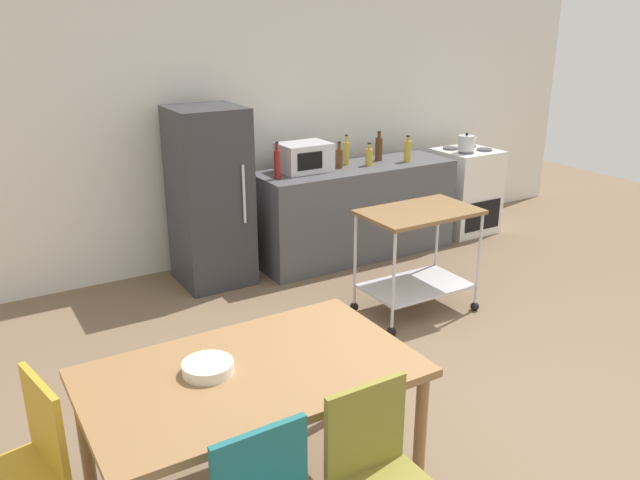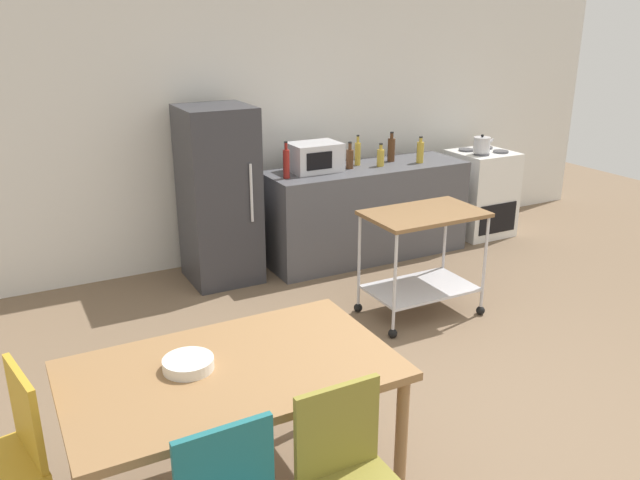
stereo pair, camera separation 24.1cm
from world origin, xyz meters
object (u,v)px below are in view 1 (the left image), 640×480
at_px(microwave, 304,157).
at_px(bottle_vinegar, 339,158).
at_px(dining_table, 252,385).
at_px(bottle_soda, 408,151).
at_px(bottle_hot_sauce, 369,156).
at_px(fruit_bowl, 208,367).
at_px(kettle, 466,143).
at_px(chair_olive, 381,479).
at_px(chair_mustard, 22,470).
at_px(refrigerator, 210,197).
at_px(bottle_sesame_oil, 277,164).
at_px(bottle_soy_sauce, 346,153).
at_px(kitchen_cart, 418,244).
at_px(stove_oven, 464,191).
at_px(bottle_sparkling_water, 379,148).

xyz_separation_m(microwave, bottle_vinegar, (0.34, -0.07, -0.03)).
xyz_separation_m(dining_table, bottle_soda, (2.89, 2.53, 0.34)).
relative_size(bottle_hot_sauce, fruit_bowl, 0.94).
height_order(bottle_hot_sauce, kettle, bottle_hot_sauce).
xyz_separation_m(chair_olive, bottle_hot_sauce, (2.23, 3.26, 0.47)).
bearing_deg(chair_mustard, bottle_vinegar, 117.51).
relative_size(refrigerator, bottle_sesame_oil, 4.74).
xyz_separation_m(dining_table, chair_mustard, (-0.98, 0.13, -0.15)).
distance_m(refrigerator, kettle, 2.80).
relative_size(chair_olive, bottle_soy_sauce, 3.07).
bearing_deg(kitchen_cart, fruit_bowl, -151.06).
bearing_deg(bottle_soda, stove_oven, 7.31).
distance_m(bottle_vinegar, bottle_soda, 0.74).
relative_size(fruit_bowl, kettle, 0.97).
height_order(chair_olive, bottle_soy_sauce, bottle_soy_sauce).
bearing_deg(stove_oven, chair_olive, -136.92).
bearing_deg(bottle_soda, bottle_sparkling_water, 139.16).
bearing_deg(microwave, refrigerator, 178.57).
distance_m(dining_table, kitchen_cart, 2.42).
bearing_deg(refrigerator, kitchen_cart, -51.29).
xyz_separation_m(bottle_hot_sauce, kettle, (1.21, -0.04, 0.01)).
relative_size(kitchen_cart, fruit_bowl, 3.91).
distance_m(chair_olive, kitchen_cart, 2.67).
xyz_separation_m(microwave, bottle_sparkling_water, (0.85, 0.01, -0.01)).
distance_m(stove_oven, microwave, 2.06).
bearing_deg(kitchen_cart, stove_oven, 37.49).
distance_m(chair_mustard, kitchen_cart, 3.24).
distance_m(stove_oven, bottle_soda, 1.07).
bearing_deg(chair_mustard, dining_table, 71.45).
xyz_separation_m(chair_olive, bottle_sesame_oil, (1.23, 3.25, 0.52)).
distance_m(bottle_hot_sauce, kettle, 1.21).
relative_size(dining_table, bottle_soy_sauce, 5.17).
distance_m(chair_mustard, bottle_sparkling_water, 4.51).
relative_size(kitchen_cart, bottle_soda, 3.55).
height_order(microwave, bottle_sparkling_water, bottle_sparkling_water).
height_order(kitchen_cart, microwave, microwave).
bearing_deg(bottle_sparkling_water, bottle_soda, -40.84).
xyz_separation_m(bottle_soy_sauce, bottle_sparkling_water, (0.38, -0.01, 0.00)).
height_order(chair_olive, refrigerator, refrigerator).
bearing_deg(bottle_sparkling_water, bottle_hot_sauce, -147.91).
distance_m(microwave, bottle_sparkling_water, 0.85).
xyz_separation_m(bottle_sesame_oil, bottle_sparkling_water, (1.20, 0.14, -0.02)).
distance_m(dining_table, kettle, 4.49).
bearing_deg(bottle_soda, microwave, 170.68).
relative_size(microwave, kettle, 1.92).
xyz_separation_m(chair_olive, kitchen_cart, (1.80, 1.98, 0.05)).
bearing_deg(bottle_soy_sauce, bottle_soda, -17.88).
bearing_deg(bottle_sesame_oil, stove_oven, 1.87).
xyz_separation_m(refrigerator, bottle_sparkling_water, (1.78, -0.01, 0.25)).
distance_m(bottle_soy_sauce, bottle_sparkling_water, 0.38).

